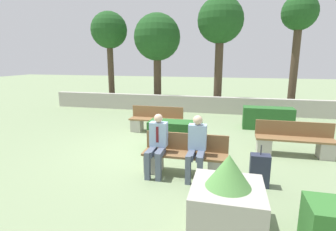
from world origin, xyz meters
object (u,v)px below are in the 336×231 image
(bench_left_side, at_px, (156,122))
(suitcase, at_px, (259,170))
(bench_front, at_px, (185,159))
(tree_rightmost, at_px, (299,19))
(tree_center_left, at_px, (157,38))
(planter_corner_left, at_px, (227,199))
(tree_center_right, at_px, (220,23))
(tree_leftmost, at_px, (109,32))
(bench_right_side, at_px, (294,143))
(person_seated_woman, at_px, (197,144))
(person_seated_man, at_px, (157,142))

(bench_left_side, height_order, suitcase, bench_left_side)
(bench_front, xyz_separation_m, suitcase, (1.55, -0.23, -0.01))
(bench_left_side, distance_m, suitcase, 4.57)
(suitcase, height_order, tree_rightmost, tree_rightmost)
(bench_left_side, bearing_deg, tree_rightmost, 39.42)
(suitcase, relative_size, tree_center_left, 0.18)
(bench_front, height_order, planter_corner_left, planter_corner_left)
(tree_center_right, bearing_deg, suitcase, -81.12)
(tree_leftmost, bearing_deg, bench_front, -55.50)
(bench_right_side, xyz_separation_m, suitcase, (-1.06, -2.02, -0.01))
(person_seated_woman, bearing_deg, bench_right_side, 39.61)
(person_seated_woman, bearing_deg, tree_rightmost, 67.06)
(person_seated_woman, relative_size, tree_center_right, 0.25)
(bench_left_side, distance_m, bench_right_side, 4.38)
(tree_leftmost, xyz_separation_m, tree_center_right, (5.87, -0.16, 0.28))
(suitcase, relative_size, tree_rightmost, 0.16)
(person_seated_woman, bearing_deg, planter_corner_left, -67.24)
(tree_rightmost, bearing_deg, bench_left_side, -136.92)
(person_seated_man, height_order, tree_center_left, tree_center_left)
(bench_left_side, bearing_deg, tree_center_right, 65.71)
(bench_front, distance_m, bench_right_side, 3.17)
(bench_right_side, xyz_separation_m, tree_leftmost, (-8.21, 6.35, 3.56))
(bench_right_side, relative_size, tree_leftmost, 0.39)
(person_seated_man, bearing_deg, tree_leftmost, 121.12)
(person_seated_woman, bearing_deg, tree_center_right, 89.99)
(suitcase, bearing_deg, bench_left_side, 133.00)
(tree_center_left, bearing_deg, tree_center_right, -1.18)
(person_seated_man, bearing_deg, bench_right_side, 31.16)
(person_seated_man, xyz_separation_m, tree_center_right, (0.87, 8.13, 3.45))
(bench_front, xyz_separation_m, planter_corner_left, (0.94, -1.75, 0.13))
(person_seated_man, relative_size, tree_center_right, 0.25)
(tree_leftmost, height_order, tree_center_right, tree_center_right)
(bench_right_side, bearing_deg, bench_front, -134.46)
(bench_front, height_order, person_seated_man, person_seated_man)
(planter_corner_left, relative_size, tree_center_right, 0.22)
(bench_right_side, distance_m, person_seated_woman, 3.07)
(bench_left_side, xyz_separation_m, person_seated_man, (0.97, -3.26, 0.40))
(bench_right_side, relative_size, planter_corner_left, 1.68)
(bench_left_side, xyz_separation_m, suitcase, (3.12, -3.34, -0.01))
(tree_leftmost, relative_size, tree_rightmost, 0.93)
(person_seated_woman, bearing_deg, suitcase, -3.72)
(tree_center_left, distance_m, tree_rightmost, 6.69)
(bench_front, relative_size, suitcase, 2.17)
(tree_center_right, bearing_deg, tree_rightmost, 1.64)
(tree_center_left, bearing_deg, tree_rightmost, 0.30)
(person_seated_man, distance_m, suitcase, 2.19)
(planter_corner_left, relative_size, tree_center_left, 0.24)
(tree_center_right, bearing_deg, tree_leftmost, 178.45)
(bench_front, distance_m, bench_left_side, 3.49)
(tree_rightmost, bearing_deg, person_seated_man, -117.84)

